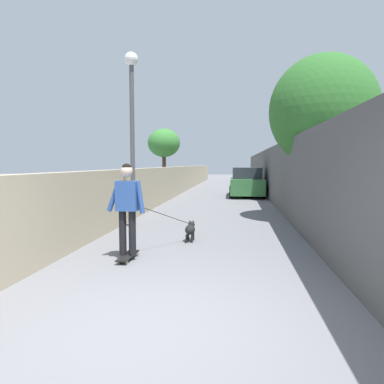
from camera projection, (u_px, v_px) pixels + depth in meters
name	position (u px, v px, depth m)	size (l,w,h in m)	color
ground_plane	(220.00, 199.00, 17.50)	(80.00, 80.00, 0.00)	slate
wall_left	(162.00, 185.00, 15.77)	(48.00, 0.30, 1.57)	tan
fence_right	(276.00, 175.00, 15.11)	(48.00, 0.30, 2.50)	#4C4C4C
tree_left_near	(164.00, 143.00, 22.68)	(2.08, 2.08, 3.99)	#473523
tree_right_mid	(323.00, 111.00, 10.39)	(3.14, 3.14, 4.94)	brown
tree_right_far	(305.00, 113.00, 15.71)	(3.00, 3.00, 5.62)	#473523
lamp_post	(132.00, 110.00, 9.34)	(0.36, 0.36, 4.66)	#4C4C51
skateboard	(128.00, 256.00, 6.38)	(0.80, 0.21, 0.08)	black
person_skateboarder	(127.00, 202.00, 6.30)	(0.22, 0.71, 1.66)	black
dog	(190.00, 229.00, 7.87)	(1.94, 1.05, 1.06)	black
car_near	(247.00, 183.00, 18.79)	(3.82, 1.80, 1.54)	#336B38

